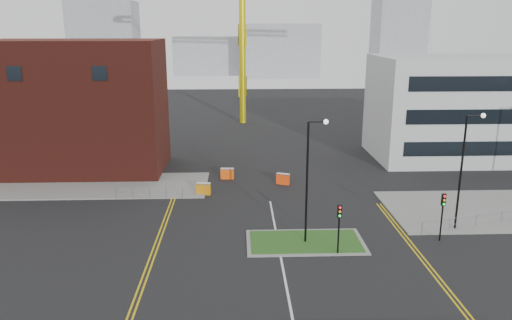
{
  "coord_description": "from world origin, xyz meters",
  "views": [
    {
      "loc": [
        -2.88,
        -25.58,
        15.39
      ],
      "look_at": [
        -1.44,
        12.88,
        5.0
      ],
      "focal_mm": 35.0,
      "sensor_mm": 36.0,
      "label": 1
    }
  ],
  "objects": [
    {
      "name": "skyline_b",
      "position": [
        10.0,
        130.0,
        8.0
      ],
      "size": [
        24.0,
        12.0,
        16.0
      ],
      "primitive_type": "cube",
      "color": "gray",
      "rests_on": "ground"
    },
    {
      "name": "traffic_light_island",
      "position": [
        4.0,
        5.98,
        2.57
      ],
      "size": [
        0.28,
        0.33,
        3.65
      ],
      "color": "black",
      "rests_on": "ground"
    },
    {
      "name": "streetlamp_right_near",
      "position": [
        14.22,
        10.0,
        5.41
      ],
      "size": [
        1.46,
        0.36,
        9.18
      ],
      "color": "black",
      "rests_on": "ground"
    },
    {
      "name": "skyline_c",
      "position": [
        45.0,
        125.0,
        14.0
      ],
      "size": [
        14.0,
        12.0,
        28.0
      ],
      "primitive_type": "cube",
      "color": "gray",
      "rests_on": "ground"
    },
    {
      "name": "traffic_light_right",
      "position": [
        12.0,
        7.98,
        2.57
      ],
      "size": [
        0.28,
        0.33,
        3.65
      ],
      "color": "black",
      "rests_on": "ground"
    },
    {
      "name": "ground",
      "position": [
        0.0,
        0.0,
        0.0
      ],
      "size": [
        200.0,
        200.0,
        0.0
      ],
      "primitive_type": "plane",
      "color": "black",
      "rests_on": "ground"
    },
    {
      "name": "barrier_right",
      "position": [
        1.61,
        21.98,
        0.6
      ],
      "size": [
        1.38,
        0.9,
        1.11
      ],
      "color": "#FF420E",
      "rests_on": "ground"
    },
    {
      "name": "yellow_left_a",
      "position": [
        -9.0,
        10.0,
        0.01
      ],
      "size": [
        0.12,
        24.0,
        0.01
      ],
      "primitive_type": "cube",
      "color": "gold",
      "rests_on": "ground"
    },
    {
      "name": "brick_building",
      "position": [
        -22.97,
        28.0,
        6.85
      ],
      "size": [
        24.2,
        10.07,
        14.24
      ],
      "color": "#4E1A13",
      "rests_on": "ground"
    },
    {
      "name": "streetlamp_island",
      "position": [
        2.22,
        8.0,
        5.41
      ],
      "size": [
        1.46,
        0.36,
        9.18
      ],
      "color": "black",
      "rests_on": "ground"
    },
    {
      "name": "railing_left",
      "position": [
        -11.0,
        18.0,
        0.74
      ],
      "size": [
        6.05,
        0.05,
        1.1
      ],
      "color": "gray",
      "rests_on": "ground"
    },
    {
      "name": "yellow_left_b",
      "position": [
        -8.7,
        10.0,
        0.01
      ],
      "size": [
        0.12,
        24.0,
        0.01
      ],
      "primitive_type": "cube",
      "color": "gold",
      "rests_on": "ground"
    },
    {
      "name": "pavement_left",
      "position": [
        -20.0,
        22.0,
        0.06
      ],
      "size": [
        28.0,
        8.0,
        0.12
      ],
      "primitive_type": "cube",
      "color": "slate",
      "rests_on": "ground"
    },
    {
      "name": "yellow_right_b",
      "position": [
        9.8,
        6.0,
        0.01
      ],
      "size": [
        0.12,
        20.0,
        0.01
      ],
      "primitive_type": "cube",
      "color": "gold",
      "rests_on": "ground"
    },
    {
      "name": "centre_line",
      "position": [
        0.0,
        2.0,
        0.01
      ],
      "size": [
        0.15,
        30.0,
        0.01
      ],
      "primitive_type": "cube",
      "color": "silver",
      "rests_on": "ground"
    },
    {
      "name": "office_block",
      "position": [
        26.01,
        31.97,
        6.0
      ],
      "size": [
        25.0,
        12.2,
        12.0
      ],
      "color": "silver",
      "rests_on": "ground"
    },
    {
      "name": "skyline_d",
      "position": [
        -8.0,
        140.0,
        6.0
      ],
      "size": [
        30.0,
        12.0,
        12.0
      ],
      "primitive_type": "cube",
      "color": "gray",
      "rests_on": "ground"
    },
    {
      "name": "yellow_right_a",
      "position": [
        9.5,
        6.0,
        0.01
      ],
      "size": [
        0.12,
        20.0,
        0.01
      ],
      "primitive_type": "cube",
      "color": "gold",
      "rests_on": "ground"
    },
    {
      "name": "barrier_left",
      "position": [
        -6.16,
        19.12,
        0.62
      ],
      "size": [
        1.41,
        0.68,
        1.14
      ],
      "color": "orange",
      "rests_on": "ground"
    },
    {
      "name": "skyline_a",
      "position": [
        -40.0,
        120.0,
        11.0
      ],
      "size": [
        18.0,
        12.0,
        22.0
      ],
      "primitive_type": "cube",
      "color": "gray",
      "rests_on": "ground"
    },
    {
      "name": "island_kerb",
      "position": [
        2.0,
        8.0,
        0.04
      ],
      "size": [
        8.6,
        4.6,
        0.08
      ],
      "primitive_type": "cube",
      "color": "slate",
      "rests_on": "ground"
    },
    {
      "name": "grass_island",
      "position": [
        2.0,
        8.0,
        0.06
      ],
      "size": [
        8.0,
        4.0,
        0.12
      ],
      "primitive_type": "cube",
      "color": "#234D19",
      "rests_on": "ground"
    },
    {
      "name": "barrier_mid",
      "position": [
        -4.0,
        24.0,
        0.62
      ],
      "size": [
        1.39,
        0.59,
        1.14
      ],
      "color": "#F9530D",
      "rests_on": "ground"
    }
  ]
}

